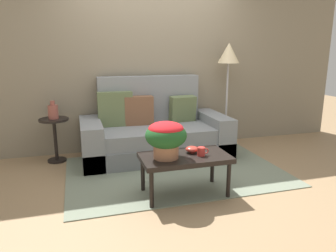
# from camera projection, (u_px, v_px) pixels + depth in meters

# --- Properties ---
(ground_plane) EXTENTS (14.00, 14.00, 0.00)m
(ground_plane) POSITION_uv_depth(u_px,v_px,m) (176.00, 172.00, 3.93)
(ground_plane) COLOR #997A56
(wall_back) EXTENTS (6.40, 0.12, 2.88)m
(wall_back) POSITION_uv_depth(u_px,v_px,m) (152.00, 53.00, 4.73)
(wall_back) COLOR gray
(wall_back) RESTS_ON ground
(area_rug) EXTENTS (2.63, 1.75, 0.01)m
(area_rug) POSITION_uv_depth(u_px,v_px,m) (175.00, 171.00, 3.96)
(area_rug) COLOR gray
(area_rug) RESTS_ON ground
(couch) EXTENTS (2.03, 0.95, 1.12)m
(couch) POSITION_uv_depth(u_px,v_px,m) (154.00, 133.00, 4.50)
(couch) COLOR slate
(couch) RESTS_ON ground
(coffee_table) EXTENTS (0.91, 0.50, 0.43)m
(coffee_table) POSITION_uv_depth(u_px,v_px,m) (185.00, 160.00, 3.26)
(coffee_table) COLOR black
(coffee_table) RESTS_ON ground
(side_table) EXTENTS (0.38, 0.38, 0.60)m
(side_table) POSITION_uv_depth(u_px,v_px,m) (55.00, 132.00, 4.24)
(side_table) COLOR black
(side_table) RESTS_ON ground
(floor_lamp) EXTENTS (0.33, 0.33, 1.59)m
(floor_lamp) POSITION_uv_depth(u_px,v_px,m) (228.00, 61.00, 4.78)
(floor_lamp) COLOR #B2B2B7
(floor_lamp) RESTS_ON ground
(potted_plant) EXTENTS (0.41, 0.41, 0.37)m
(potted_plant) POSITION_uv_depth(u_px,v_px,m) (166.00, 136.00, 3.11)
(potted_plant) COLOR #A36B4C
(potted_plant) RESTS_ON coffee_table
(coffee_mug) EXTENTS (0.12, 0.08, 0.09)m
(coffee_mug) POSITION_uv_depth(u_px,v_px,m) (201.00, 151.00, 3.23)
(coffee_mug) COLOR red
(coffee_mug) RESTS_ON coffee_table
(snack_bowl) EXTENTS (0.14, 0.14, 0.07)m
(snack_bowl) POSITION_uv_depth(u_px,v_px,m) (192.00, 149.00, 3.32)
(snack_bowl) COLOR #B2382D
(snack_bowl) RESTS_ON coffee_table
(table_vase) EXTENTS (0.13, 0.13, 0.24)m
(table_vase) POSITION_uv_depth(u_px,v_px,m) (53.00, 111.00, 4.16)
(table_vase) COLOR #934C42
(table_vase) RESTS_ON side_table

